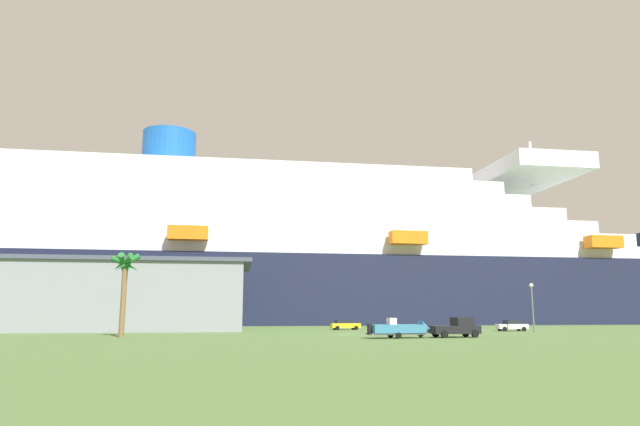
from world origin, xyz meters
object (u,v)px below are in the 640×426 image
(cruise_ship, at_px, (296,262))
(parked_car_white_van, at_px, (512,325))
(palm_tree, at_px, (125,272))
(street_lamp, at_px, (532,300))
(parked_car_yellow_taxi, at_px, (345,325))
(small_boat_on_trailer, at_px, (403,329))
(pickup_truck, at_px, (456,328))

(cruise_ship, distance_m, parked_car_white_van, 61.68)
(palm_tree, height_order, street_lamp, palm_tree)
(parked_car_yellow_taxi, relative_size, parked_car_white_van, 1.04)
(palm_tree, distance_m, street_lamp, 54.40)
(small_boat_on_trailer, bearing_deg, pickup_truck, 7.83)
(street_lamp, relative_size, parked_car_white_van, 1.50)
(cruise_ship, distance_m, parked_car_yellow_taxi, 46.48)
(parked_car_yellow_taxi, bearing_deg, palm_tree, -142.69)
(pickup_truck, xyz_separation_m, palm_tree, (-37.06, 5.72, 6.29))
(palm_tree, xyz_separation_m, parked_car_white_van, (53.23, 13.24, -6.50))
(cruise_ship, xyz_separation_m, pickup_truck, (10.95, -72.59, -13.65))
(cruise_ship, relative_size, parked_car_yellow_taxi, 50.95)
(parked_car_white_van, bearing_deg, small_boat_on_trailer, -138.64)
(cruise_ship, distance_m, street_lamp, 65.94)
(small_boat_on_trailer, distance_m, street_lamp, 27.45)
(street_lamp, bearing_deg, parked_car_white_van, 95.64)
(cruise_ship, height_order, small_boat_on_trailer, cruise_ship)
(pickup_truck, height_order, parked_car_white_van, pickup_truck)
(palm_tree, height_order, parked_car_yellow_taxi, palm_tree)
(small_boat_on_trailer, distance_m, palm_tree, 32.04)
(small_boat_on_trailer, xyz_separation_m, palm_tree, (-30.70, 6.59, 6.37))
(pickup_truck, xyz_separation_m, parked_car_yellow_taxi, (-7.34, 28.37, -0.21))
(palm_tree, bearing_deg, pickup_truck, -8.77)
(small_boat_on_trailer, xyz_separation_m, parked_car_yellow_taxi, (-0.98, 29.25, -0.12))
(pickup_truck, distance_m, parked_car_yellow_taxi, 29.31)
(small_boat_on_trailer, relative_size, street_lamp, 1.21)
(parked_car_yellow_taxi, xyz_separation_m, parked_car_white_van, (23.50, -9.42, -0.00))
(cruise_ship, height_order, palm_tree, cruise_ship)
(street_lamp, bearing_deg, palm_tree, -171.67)
(palm_tree, distance_m, parked_car_yellow_taxi, 37.93)
(small_boat_on_trailer, height_order, parked_car_yellow_taxi, small_boat_on_trailer)
(cruise_ship, xyz_separation_m, street_lamp, (27.64, -59.00, -10.17))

